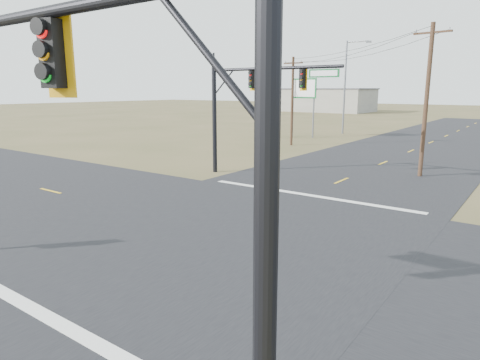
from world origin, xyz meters
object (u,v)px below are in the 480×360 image
mast_arm_far (250,93)px  streetlight_c (347,82)px  utility_pole_near (427,99)px  utility_pole_far (292,100)px  highway_sign (303,96)px  bare_tree_a (270,88)px  mast_arm_near (69,104)px  bare_tree_b (277,96)px

mast_arm_far → streetlight_c: bearing=119.1°
utility_pole_near → mast_arm_far: bearing=-143.5°
mast_arm_far → utility_pole_far: 16.61m
utility_pole_near → streetlight_c: 27.24m
mast_arm_far → streetlight_c: 30.08m
utility_pole_far → highway_sign: 7.63m
streetlight_c → bare_tree_a: size_ratio=1.59×
mast_arm_near → bare_tree_a: (-20.14, 38.29, 0.33)m
highway_sign → mast_arm_near: bearing=-55.7°
utility_pole_near → highway_sign: size_ratio=1.40×
mast_arm_near → utility_pole_near: utility_pole_near is taller
utility_pole_far → highway_sign: size_ratio=1.27×
mast_arm_near → streetlight_c: size_ratio=0.93×
mast_arm_far → highway_sign: bearing=127.9°
utility_pole_far → bare_tree_a: (-5.29, 4.32, 1.12)m
streetlight_c → bare_tree_a: bearing=-131.6°
mast_arm_far → highway_sign: mast_arm_far is taller
bare_tree_b → mast_arm_far: bearing=-61.7°
streetlight_c → bare_tree_a: (-5.22, -9.60, -0.74)m
utility_pole_near → bare_tree_b: (-25.98, 25.29, -0.39)m
mast_arm_far → streetlight_c: (-5.74, 29.51, 1.08)m
utility_pole_near → streetlight_c: bearing=122.5°
utility_pole_near → bare_tree_a: size_ratio=1.34×
utility_pole_far → bare_tree_b: 19.88m
bare_tree_a → bare_tree_b: (-6.15, 11.94, -1.08)m
mast_arm_near → utility_pole_near: (-0.31, 24.94, -0.37)m
mast_arm_near → streetlight_c: 50.17m
mast_arm_near → mast_arm_far: bearing=102.7°
highway_sign → bare_tree_b: 12.71m
utility_pole_far → bare_tree_a: utility_pole_far is taller
highway_sign → bare_tree_a: size_ratio=0.95×
streetlight_c → bare_tree_b: (-11.37, 2.34, -1.82)m
mast_arm_near → streetlight_c: streetlight_c is taller
bare_tree_b → streetlight_c: bearing=-11.6°
streetlight_c → mast_arm_far: bearing=-92.0°
utility_pole_near → utility_pole_far: (-14.54, 9.03, -0.43)m
bare_tree_b → utility_pole_far: bearing=-54.9°
utility_pole_near → utility_pole_far: 17.12m
mast_arm_far → highway_sign: (-8.20, 22.79, -0.56)m
highway_sign → bare_tree_a: 4.09m
bare_tree_a → bare_tree_b: bearing=117.2°
mast_arm_near → utility_pole_near: size_ratio=1.11×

